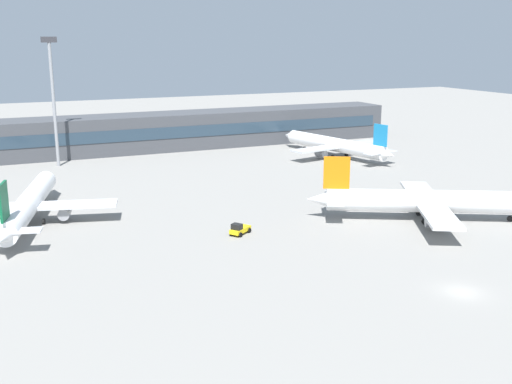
% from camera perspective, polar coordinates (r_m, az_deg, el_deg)
% --- Properties ---
extents(ground_plane, '(400.00, 400.00, 0.00)m').
position_cam_1_polar(ground_plane, '(103.49, 3.57, -1.23)').
color(ground_plane, gray).
extents(terminal_building, '(113.10, 12.13, 9.00)m').
position_cam_1_polar(terminal_building, '(158.81, -6.79, 5.71)').
color(terminal_building, '#3F4247').
rests_on(terminal_building, ground_plane).
extents(airplane_near, '(36.17, 26.23, 9.76)m').
position_cam_1_polar(airplane_near, '(97.98, 16.37, -0.85)').
color(airplane_near, white).
rests_on(airplane_near, ground_plane).
extents(airplane_mid, '(26.56, 37.41, 9.40)m').
position_cam_1_polar(airplane_mid, '(99.72, -20.28, -0.97)').
color(airplane_mid, white).
rests_on(airplane_mid, ground_plane).
extents(airplane_far, '(25.87, 36.57, 9.13)m').
position_cam_1_polar(airplane_far, '(147.55, 7.25, 4.39)').
color(airplane_far, white).
rests_on(airplane_far, ground_plane).
extents(baggage_tug_yellow, '(3.80, 3.31, 1.75)m').
position_cam_1_polar(baggage_tug_yellow, '(87.79, -1.55, -3.46)').
color(baggage_tug_yellow, yellow).
rests_on(baggage_tug_yellow, ground_plane).
extents(floodlight_tower_west, '(3.20, 0.80, 27.60)m').
position_cam_1_polar(floodlight_tower_west, '(139.92, -18.29, 8.68)').
color(floodlight_tower_west, gray).
rests_on(floodlight_tower_west, ground_plane).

